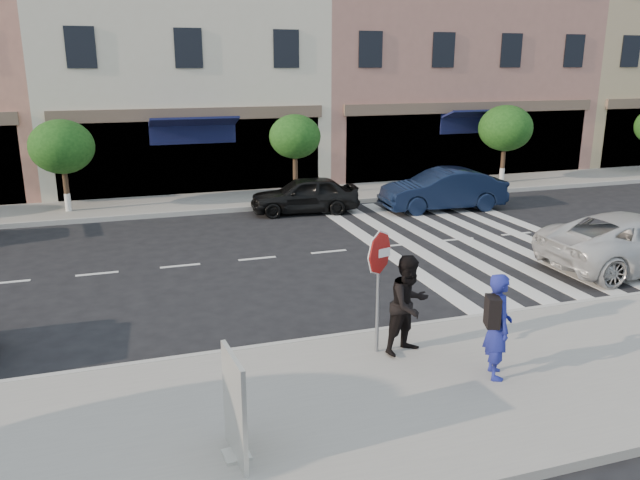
{
  "coord_description": "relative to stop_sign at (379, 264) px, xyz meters",
  "views": [
    {
      "loc": [
        -3.3,
        -11.42,
        4.96
      ],
      "look_at": [
        0.6,
        0.51,
        1.4
      ],
      "focal_mm": 35.0,
      "sensor_mm": 36.0,
      "label": 1
    }
  ],
  "objects": [
    {
      "name": "street_tree_wb",
      "position": [
        -5.7,
        13.16,
        0.55
      ],
      "size": [
        2.1,
        2.1,
        3.06
      ],
      "color": "#473323",
      "rests_on": "sidewalk_far"
    },
    {
      "name": "walker",
      "position": [
        0.51,
        -0.15,
        -0.74
      ],
      "size": [
        1.02,
        0.91,
        1.74
      ],
      "primitive_type": "imported",
      "rotation": [
        0.0,
        0.0,
        0.35
      ],
      "color": "black",
      "rests_on": "sidewalk_near"
    },
    {
      "name": "street_tree_ea",
      "position": [
        11.3,
        13.16,
        0.64
      ],
      "size": [
        2.2,
        2.2,
        3.19
      ],
      "color": "#473323",
      "rests_on": "sidewalk_far"
    },
    {
      "name": "building_east_mid",
      "position": [
        10.8,
        19.36,
        4.74
      ],
      "size": [
        13.0,
        9.0,
        13.0
      ],
      "primitive_type": "cube",
      "color": "#AB7466",
      "rests_on": "ground"
    },
    {
      "name": "sidewalk_far",
      "position": [
        -0.7,
        13.36,
        -1.68
      ],
      "size": [
        60.0,
        3.0,
        0.15
      ],
      "primitive_type": "cube",
      "color": "gray",
      "rests_on": "ground"
    },
    {
      "name": "photographer",
      "position": [
        1.45,
        -1.37,
        -0.75
      ],
      "size": [
        0.6,
        0.73,
        1.72
      ],
      "primitive_type": "imported",
      "rotation": [
        0.0,
        0.0,
        1.23
      ],
      "color": "navy",
      "rests_on": "sidewalk_near"
    },
    {
      "name": "sidewalk_near",
      "position": [
        -0.7,
        -1.39,
        -1.68
      ],
      "size": [
        60.0,
        4.5,
        0.15
      ],
      "primitive_type": "cube",
      "color": "gray",
      "rests_on": "ground"
    },
    {
      "name": "ground",
      "position": [
        -0.7,
        2.36,
        -1.76
      ],
      "size": [
        120.0,
        120.0,
        0.0
      ],
      "primitive_type": "plane",
      "color": "black",
      "rests_on": "ground"
    },
    {
      "name": "car_far_right",
      "position": [
        6.74,
        9.96,
        -1.04
      ],
      "size": [
        4.42,
        1.78,
        1.43
      ],
      "primitive_type": "imported",
      "rotation": [
        0.0,
        0.0,
        -1.63
      ],
      "color": "black",
      "rests_on": "ground"
    },
    {
      "name": "car_near_right",
      "position": [
        8.18,
        2.66,
        -1.06
      ],
      "size": [
        5.01,
        2.36,
        1.38
      ],
      "primitive_type": "imported",
      "rotation": [
        0.0,
        0.0,
        1.58
      ],
      "color": "silver",
      "rests_on": "ground"
    },
    {
      "name": "stop_sign",
      "position": [
        0.0,
        0.0,
        0.0
      ],
      "size": [
        0.75,
        0.24,
        2.18
      ],
      "rotation": [
        0.0,
        0.0,
        0.27
      ],
      "color": "gray",
      "rests_on": "sidewalk_near"
    },
    {
      "name": "building_east_far",
      "position": [
        23.3,
        19.36,
        4.24
      ],
      "size": [
        12.0,
        9.0,
        12.0
      ],
      "primitive_type": "cube",
      "color": "tan",
      "rests_on": "ground"
    },
    {
      "name": "car_far_mid",
      "position": [
        2.01,
        11.03,
        -1.13
      ],
      "size": [
        3.83,
        1.88,
        1.26
      ],
      "primitive_type": "imported",
      "rotation": [
        0.0,
        0.0,
        -1.68
      ],
      "color": "black",
      "rests_on": "ground"
    },
    {
      "name": "poster_board",
      "position": [
        -2.87,
        -2.2,
        -0.92
      ],
      "size": [
        0.35,
        0.93,
        1.41
      ],
      "rotation": [
        0.0,
        0.0,
        0.08
      ],
      "color": "beige",
      "rests_on": "sidewalk_near"
    },
    {
      "name": "street_tree_c",
      "position": [
        2.3,
        13.16,
        0.6
      ],
      "size": [
        1.9,
        1.9,
        3.04
      ],
      "color": "#473323",
      "rests_on": "sidewalk_far"
    },
    {
      "name": "building_centre",
      "position": [
        -1.2,
        19.36,
        3.74
      ],
      "size": [
        11.0,
        9.0,
        11.0
      ],
      "primitive_type": "cube",
      "color": "beige",
      "rests_on": "ground"
    }
  ]
}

